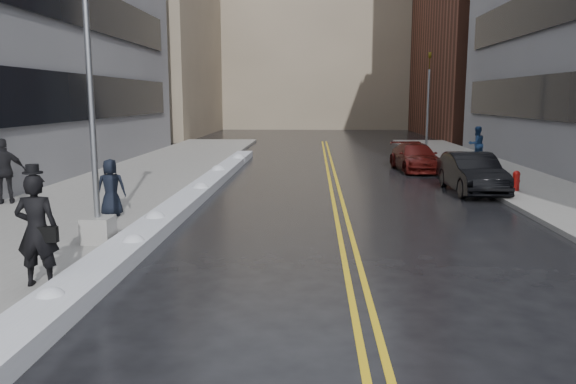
# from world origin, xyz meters

# --- Properties ---
(ground) EXTENTS (160.00, 160.00, 0.00)m
(ground) POSITION_xyz_m (0.00, 0.00, 0.00)
(ground) COLOR black
(ground) RESTS_ON ground
(sidewalk_west) EXTENTS (5.50, 50.00, 0.15)m
(sidewalk_west) POSITION_xyz_m (-5.75, 10.00, 0.07)
(sidewalk_west) COLOR gray
(sidewalk_west) RESTS_ON ground
(sidewalk_east) EXTENTS (4.00, 50.00, 0.15)m
(sidewalk_east) POSITION_xyz_m (10.00, 10.00, 0.07)
(sidewalk_east) COLOR gray
(sidewalk_east) RESTS_ON ground
(lane_line_left) EXTENTS (0.12, 50.00, 0.01)m
(lane_line_left) POSITION_xyz_m (2.35, 10.00, 0.00)
(lane_line_left) COLOR gold
(lane_line_left) RESTS_ON ground
(lane_line_right) EXTENTS (0.12, 50.00, 0.01)m
(lane_line_right) POSITION_xyz_m (2.65, 10.00, 0.00)
(lane_line_right) COLOR gold
(lane_line_right) RESTS_ON ground
(snow_ridge) EXTENTS (0.90, 30.00, 0.34)m
(snow_ridge) POSITION_xyz_m (-2.45, 8.00, 0.17)
(snow_ridge) COLOR silver
(snow_ridge) RESTS_ON ground
(building_west_far) EXTENTS (14.00, 22.00, 18.00)m
(building_west_far) POSITION_xyz_m (-15.50, 44.00, 9.00)
(building_west_far) COLOR gray
(building_west_far) RESTS_ON ground
(building_far) EXTENTS (36.00, 16.00, 22.00)m
(building_far) POSITION_xyz_m (2.00, 60.00, 11.00)
(building_far) COLOR gray
(building_far) RESTS_ON ground
(lamppost) EXTENTS (0.65, 0.65, 7.62)m
(lamppost) POSITION_xyz_m (-3.30, 2.00, 2.53)
(lamppost) COLOR gray
(lamppost) RESTS_ON sidewalk_west
(fire_hydrant) EXTENTS (0.26, 0.26, 0.73)m
(fire_hydrant) POSITION_xyz_m (9.00, 10.00, 0.55)
(fire_hydrant) COLOR maroon
(fire_hydrant) RESTS_ON sidewalk_east
(traffic_signal) EXTENTS (0.16, 0.20, 6.00)m
(traffic_signal) POSITION_xyz_m (8.50, 24.00, 3.40)
(traffic_signal) COLOR gray
(traffic_signal) RESTS_ON sidewalk_east
(pedestrian_fedora) EXTENTS (0.79, 0.56, 2.02)m
(pedestrian_fedora) POSITION_xyz_m (-3.20, -1.01, 1.16)
(pedestrian_fedora) COLOR black
(pedestrian_fedora) RESTS_ON sidewalk_west
(pedestrian_c) EXTENTS (0.90, 0.70, 1.62)m
(pedestrian_c) POSITION_xyz_m (-4.06, 4.99, 0.96)
(pedestrian_c) COLOR black
(pedestrian_c) RESTS_ON sidewalk_west
(pedestrian_d) EXTENTS (1.31, 0.97, 2.07)m
(pedestrian_d) POSITION_xyz_m (-8.08, 6.69, 1.18)
(pedestrian_d) COLOR black
(pedestrian_d) RESTS_ON sidewalk_west
(pedestrian_east) EXTENTS (1.07, 0.93, 1.86)m
(pedestrian_east) POSITION_xyz_m (10.21, 19.42, 1.08)
(pedestrian_east) COLOR navy
(pedestrian_east) RESTS_ON sidewalk_east
(car_black) EXTENTS (1.68, 4.50, 1.47)m
(car_black) POSITION_xyz_m (7.50, 10.36, 0.74)
(car_black) COLOR black
(car_black) RESTS_ON ground
(car_maroon) EXTENTS (2.19, 4.61, 1.30)m
(car_maroon) POSITION_xyz_m (6.57, 16.67, 0.65)
(car_maroon) COLOR #400C0A
(car_maroon) RESTS_ON ground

